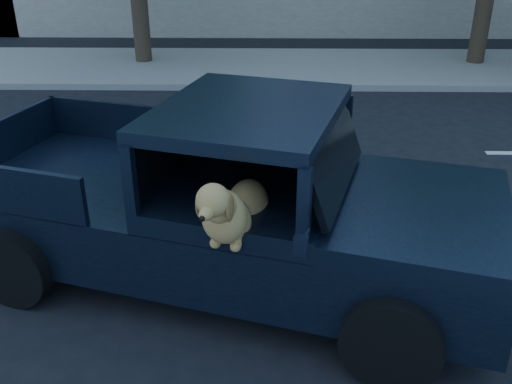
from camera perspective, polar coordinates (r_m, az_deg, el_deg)
ground at (r=7.06m, az=6.32°, el=-6.47°), size 120.00×120.00×0.00m
far_sidewalk at (r=15.58m, az=3.50°, el=12.34°), size 60.00×4.00×0.15m
lane_stripes at (r=10.40m, az=15.82°, el=3.83°), size 21.60×0.14×0.01m
pickup_truck at (r=6.35m, az=-3.98°, el=-2.98°), size 6.18×3.82×2.07m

